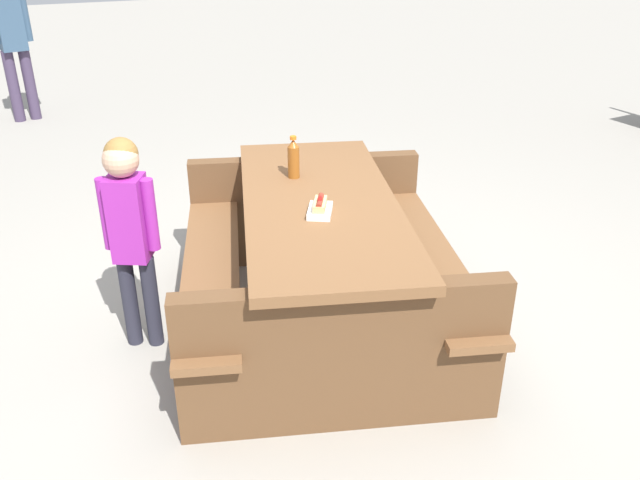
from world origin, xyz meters
The scene contains 6 objects.
ground_plane centered at (0.00, 0.00, 0.00)m, with size 30.00×30.00×0.00m, color gray.
picnic_table centered at (0.00, 0.00, 0.44)m, with size 2.10×1.81×0.75m.
soda_bottle centered at (-0.34, -0.02, 0.86)m, with size 0.06×0.06×0.23m.
hotdog_tray centered at (0.16, -0.06, 0.78)m, with size 0.21×0.18×0.08m.
child_in_coat centered at (-0.20, -0.91, 0.71)m, with size 0.21×0.26×1.12m.
bystander_adult centered at (-4.85, -1.46, 1.04)m, with size 0.28×0.40×1.63m.
Camera 1 is at (2.83, -1.13, 2.05)m, focal length 37.33 mm.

